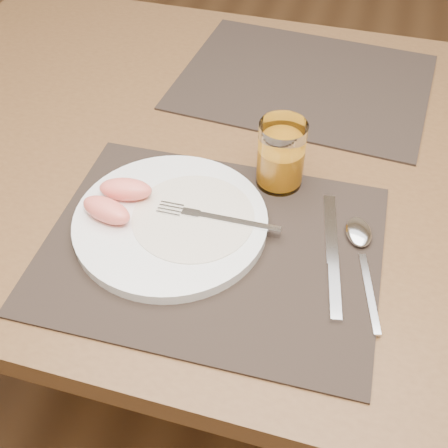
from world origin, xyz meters
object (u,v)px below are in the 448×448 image
placemat_far (304,81)px  knife (333,263)px  juice_glass (281,157)px  table (264,190)px  placemat_near (212,247)px  spoon (360,240)px  plate (171,222)px  fork (208,216)px

placemat_far → knife: knife is taller
placemat_far → juice_glass: juice_glass is taller
table → placemat_far: 0.24m
table → knife: size_ratio=6.39×
knife → placemat_near: bearing=-175.6°
table → juice_glass: juice_glass is taller
knife → table: bearing=123.5°
placemat_far → spoon: bearing=-69.0°
placemat_near → knife: size_ratio=2.06×
plate → placemat_near: bearing=-17.2°
placemat_far → juice_glass: bearing=-87.4°
placemat_near → spoon: size_ratio=2.36×
placemat_far → plate: bearing=-105.0°
juice_glass → table: bearing=117.2°
fork → knife: 0.18m
juice_glass → fork: bearing=-123.0°
table → plate: bearing=-114.5°
table → spoon: spoon is taller
placemat_far → knife: size_ratio=2.06×
fork → spoon: fork is taller
table → plate: (-0.09, -0.20, 0.10)m
plate → knife: bearing=-2.0°
table → placemat_near: 0.24m
placemat_near → knife: bearing=4.4°
fork → placemat_far: bearing=81.1°
table → plate: plate is taller
table → fork: fork is taller
fork → plate: bearing=-162.8°
spoon → juice_glass: (-0.13, 0.09, 0.04)m
fork → juice_glass: juice_glass is taller
plate → juice_glass: (0.13, 0.13, 0.04)m
spoon → juice_glass: size_ratio=1.82×
spoon → juice_glass: bearing=145.0°
placemat_near → fork: size_ratio=2.57×
plate → knife: (0.23, -0.01, -0.01)m
placemat_near → spoon: bearing=17.6°
plate → spoon: size_ratio=1.42×
table → fork: (-0.04, -0.18, 0.11)m
plate → fork: size_ratio=1.54×
juice_glass → spoon: bearing=-35.0°
table → spoon: bearing=-43.7°
fork → knife: (0.18, -0.02, -0.02)m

